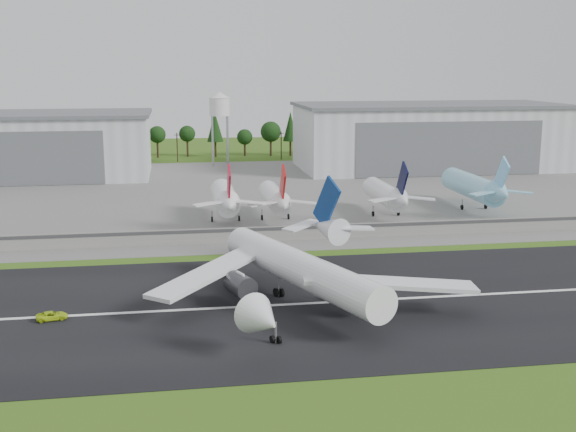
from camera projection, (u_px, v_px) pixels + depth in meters
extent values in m
plane|color=#365B15|center=(332.00, 324.00, 112.67)|extent=(600.00, 600.00, 0.00)
cube|color=black|center=(319.00, 303.00, 122.33)|extent=(320.00, 60.00, 0.10)
cube|color=white|center=(319.00, 303.00, 122.32)|extent=(220.00, 1.00, 0.02)
cube|color=slate|center=(250.00, 193.00, 228.66)|extent=(320.00, 150.00, 0.10)
cube|color=gray|center=(280.00, 234.00, 165.48)|extent=(240.00, 0.50, 3.50)
cube|color=#38383A|center=(280.00, 229.00, 164.93)|extent=(240.00, 0.12, 0.70)
cube|color=silver|center=(14.00, 147.00, 257.59)|extent=(95.00, 42.00, 22.00)
cube|color=#595B60|center=(11.00, 114.00, 255.21)|extent=(97.00, 44.00, 1.20)
cube|color=#595B60|center=(1.00, 159.00, 237.50)|extent=(66.50, 0.30, 18.04)
cube|color=silver|center=(429.00, 138.00, 281.26)|extent=(100.00, 45.00, 24.00)
cube|color=#595B60|center=(430.00, 105.00, 278.69)|extent=(102.00, 47.00, 1.20)
cube|color=#595B60|center=(450.00, 149.00, 259.76)|extent=(70.00, 0.30, 19.68)
cylinder|color=#99999E|center=(213.00, 142.00, 285.32)|extent=(0.50, 0.50, 20.00)
cylinder|color=#99999E|center=(227.00, 140.00, 292.04)|extent=(0.50, 0.50, 20.00)
cylinder|color=silver|center=(219.00, 107.00, 285.92)|extent=(8.00, 8.00, 7.00)
cone|color=silver|center=(219.00, 95.00, 284.96)|extent=(8.40, 8.40, 2.40)
cylinder|color=white|center=(301.00, 269.00, 120.58)|extent=(21.57, 43.05, 5.80)
cone|color=white|center=(263.00, 319.00, 96.69)|extent=(7.60, 7.71, 5.80)
cone|color=white|center=(327.00, 228.00, 145.66)|extent=(8.43, 10.40, 5.51)
cube|color=navy|center=(327.00, 203.00, 144.09)|extent=(3.97, 9.06, 11.13)
cube|color=white|center=(390.00, 283.00, 115.65)|extent=(28.42, 8.60, 2.65)
cylinder|color=#333338|center=(354.00, 293.00, 115.71)|extent=(5.56, 6.51, 3.80)
cube|color=white|center=(351.00, 228.00, 144.04)|extent=(9.18, 3.75, 0.98)
cube|color=white|center=(212.00, 272.00, 122.01)|extent=(22.33, 24.86, 2.65)
cylinder|color=#333338|center=(240.00, 285.00, 119.74)|extent=(5.56, 6.51, 3.80)
cube|color=white|center=(302.00, 225.00, 146.16)|extent=(8.98, 8.20, 0.98)
cube|color=#99999E|center=(296.00, 302.00, 117.68)|extent=(20.33, 31.58, 3.20)
cylinder|color=black|center=(279.00, 292.00, 125.49)|extent=(0.92, 1.54, 1.50)
imported|color=#B9DB19|center=(52.00, 316.00, 114.07)|extent=(5.23, 3.23, 1.35)
cylinder|color=white|center=(225.00, 197.00, 187.10)|extent=(6.10, 24.00, 6.10)
cone|color=white|center=(229.00, 205.00, 171.91)|extent=(5.79, 7.00, 5.79)
cube|color=#A90D26|center=(229.00, 184.00, 171.41)|extent=(0.45, 8.59, 10.02)
cylinder|color=#99999E|center=(212.00, 216.00, 185.56)|extent=(0.32, 0.32, 3.00)
cylinder|color=#99999E|center=(239.00, 216.00, 186.63)|extent=(0.32, 0.32, 3.00)
cylinder|color=black|center=(212.00, 219.00, 185.70)|extent=(0.40, 1.40, 1.40)
cylinder|color=white|center=(274.00, 197.00, 189.18)|extent=(5.30, 24.00, 5.30)
cone|color=white|center=(283.00, 205.00, 173.99)|extent=(5.03, 7.00, 5.03)
cube|color=#AE0D0D|center=(283.00, 185.00, 173.49)|extent=(0.45, 8.59, 10.02)
cylinder|color=#99999E|center=(262.00, 215.00, 187.55)|extent=(0.32, 0.32, 3.00)
cylinder|color=#99999E|center=(288.00, 214.00, 188.63)|extent=(0.32, 0.32, 3.00)
cylinder|color=black|center=(262.00, 217.00, 187.70)|extent=(0.40, 1.40, 1.40)
cylinder|color=white|center=(384.00, 194.00, 193.75)|extent=(5.58, 24.00, 5.58)
cone|color=white|center=(402.00, 201.00, 178.56)|extent=(5.30, 7.00, 5.30)
cube|color=black|center=(402.00, 181.00, 178.06)|extent=(0.45, 8.59, 10.02)
cylinder|color=#99999E|center=(373.00, 211.00, 192.16)|extent=(0.32, 0.32, 3.00)
cylinder|color=#99999E|center=(398.00, 210.00, 193.24)|extent=(0.32, 0.32, 3.00)
cylinder|color=black|center=(373.00, 214.00, 192.30)|extent=(0.40, 1.40, 1.40)
cylinder|color=#85CCE7|center=(472.00, 186.00, 202.65)|extent=(6.59, 30.00, 6.59)
cone|color=#85CCE7|center=(501.00, 194.00, 184.56)|extent=(6.26, 7.00, 6.26)
cube|color=#7CC7FF|center=(502.00, 175.00, 184.06)|extent=(0.45, 8.59, 10.02)
cylinder|color=#99999E|center=(462.00, 205.00, 201.16)|extent=(0.32, 0.32, 3.00)
cylinder|color=#99999E|center=(486.00, 204.00, 202.23)|extent=(0.32, 0.32, 3.00)
cylinder|color=black|center=(462.00, 207.00, 201.30)|extent=(0.40, 1.40, 1.40)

